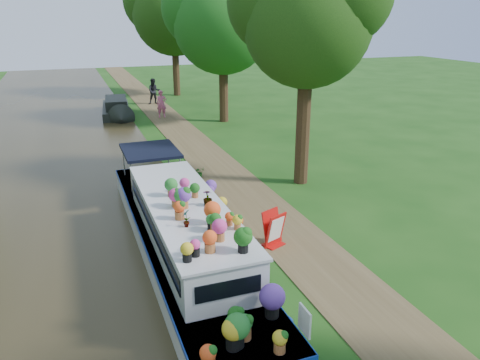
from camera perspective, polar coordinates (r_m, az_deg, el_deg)
name	(u,v)px	position (r m, az deg, el deg)	size (l,w,h in m)	color
ground	(239,225)	(15.43, -0.09, -5.51)	(100.00, 100.00, 0.00)	#184110
canal_water	(43,256)	(14.70, -22.87, -8.52)	(10.00, 100.00, 0.02)	black
towpath	(273,219)	(15.85, 4.00, -4.80)	(2.20, 100.00, 0.03)	#4E3F24
plant_boat	(187,239)	(12.75, -6.51, -7.10)	(2.29, 13.52, 2.30)	silver
tree_near_overhang	(307,12)	(18.32, 8.19, 19.60)	(5.52, 5.28, 8.99)	black
tree_near_mid	(222,15)	(29.68, -2.20, 19.42)	(6.90, 6.60, 9.40)	black
tree_near_far	(173,7)	(40.17, -8.20, 20.19)	(7.59, 7.26, 10.30)	black
second_boat	(116,108)	(33.09, -14.83, 8.44)	(2.24, 6.22, 1.18)	black
sandwich_board	(274,230)	(13.93, 4.14, -6.16)	(0.73, 0.76, 1.07)	red
pedestrian_pink	(162,104)	(31.62, -9.54, 9.13)	(0.65, 0.43, 1.78)	#CE5473
pedestrian_dark	(154,91)	(36.52, -10.43, 10.59)	(0.93, 0.73, 1.92)	black
verge_plant	(199,172)	(19.79, -4.98, 0.96)	(0.43, 0.37, 0.48)	#26651E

